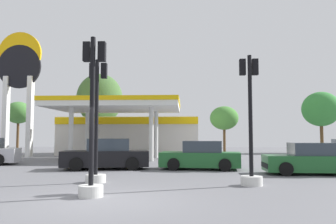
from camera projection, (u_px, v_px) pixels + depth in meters
ground_plane at (102, 200)px, 8.90m from camera, size 90.00×90.00×0.00m
gas_station at (130, 133)px, 31.39m from camera, size 12.42×14.11×4.32m
station_pole_sign at (19, 78)px, 28.43m from camera, size 3.68×0.56×10.47m
car_0 at (201, 156)px, 17.34m from camera, size 4.22×2.23×1.45m
car_3 at (106, 155)px, 17.51m from camera, size 4.62×2.56×1.57m
car_6 at (310, 160)px, 15.06m from camera, size 3.97×1.92×1.40m
traffic_signal_0 at (96, 138)px, 12.47m from camera, size 0.74×0.74×4.52m
traffic_signal_1 at (251, 140)px, 11.73m from camera, size 0.74×0.74×4.51m
traffic_signal_2 at (92, 137)px, 9.57m from camera, size 0.69×0.70×4.52m
tree_0 at (18, 113)px, 37.34m from camera, size 2.84×2.84×5.49m
tree_1 at (100, 99)px, 35.18m from camera, size 4.72×4.72×8.17m
tree_2 at (224, 118)px, 35.25m from camera, size 2.95×2.95×4.81m
tree_3 at (321, 109)px, 35.39m from camera, size 3.85×3.85×6.34m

